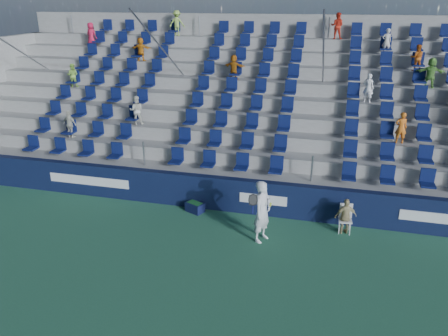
% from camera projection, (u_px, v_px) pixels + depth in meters
% --- Properties ---
extents(ground, '(70.00, 70.00, 0.00)m').
position_uv_depth(ground, '(193.00, 257.00, 12.46)').
color(ground, '#2F6F4F').
rests_on(ground, ground).
extents(sponsor_wall, '(24.00, 0.32, 1.20)m').
position_uv_depth(sponsor_wall, '(221.00, 193.00, 15.08)').
color(sponsor_wall, '#0F1839').
rests_on(sponsor_wall, ground).
extents(grandstand, '(24.00, 8.17, 6.63)m').
position_uv_depth(grandstand, '(250.00, 114.00, 19.12)').
color(grandstand, '#9F9F9A').
rests_on(grandstand, ground).
extents(tennis_player, '(0.75, 0.83, 1.94)m').
position_uv_depth(tennis_player, '(262.00, 211.00, 13.02)').
color(tennis_player, silver).
rests_on(tennis_player, ground).
extents(line_judge_chair, '(0.44, 0.45, 0.92)m').
position_uv_depth(line_judge_chair, '(345.00, 216.00, 13.70)').
color(line_judge_chair, white).
rests_on(line_judge_chair, ground).
extents(line_judge, '(0.74, 0.49, 1.17)m').
position_uv_depth(line_judge, '(346.00, 216.00, 13.55)').
color(line_judge, tan).
rests_on(line_judge, ground).
extents(ball_bin, '(0.72, 0.61, 0.34)m').
position_uv_depth(ball_bin, '(195.00, 207.00, 15.07)').
color(ball_bin, '#10163C').
rests_on(ball_bin, ground).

